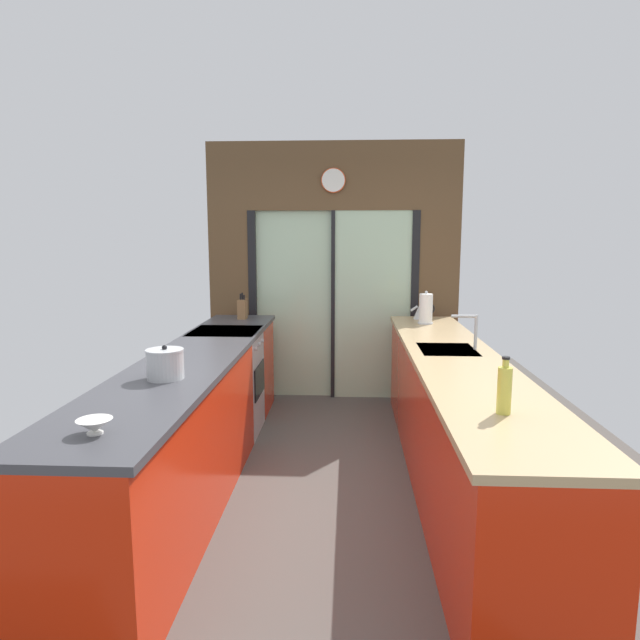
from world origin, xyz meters
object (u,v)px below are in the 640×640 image
Objects in this scene: oven_range at (227,382)px; paper_towel_roll at (426,309)px; knife_block at (242,309)px; kettle at (422,309)px; soap_bottle at (504,389)px; mixing_bowl at (95,426)px; stock_pot at (165,364)px.

paper_towel_roll is (1.80, 0.47, 0.60)m from oven_range.
knife_block is 1.07× the size of kettle.
soap_bottle reaches higher than kettle.
mixing_bowl is at bearing -120.66° from paper_towel_roll.
mixing_bowl is 0.90m from stock_pot.
kettle is (1.78, 2.42, 0.01)m from stock_pot.
kettle is (1.78, 3.32, 0.06)m from mixing_bowl.
paper_towel_roll reaches higher than knife_block.
kettle reaches higher than mixing_bowl.
paper_towel_roll is at bearing 14.76° from oven_range.
oven_range is at bearing 129.65° from soap_bottle.
oven_range is 0.90m from knife_block.
knife_block is at bearing 90.00° from mixing_bowl.
knife_block is at bearing 121.83° from soap_bottle.
knife_block is at bearing 90.00° from stock_pot.
stock_pot is 1.86m from soap_bottle.
kettle is (1.80, 0.79, 0.56)m from oven_range.
soap_bottle is at bearing -90.05° from kettle.
oven_range is at bearing -156.41° from kettle.
oven_range is 6.18× the size of mixing_bowl.
soap_bottle is at bearing -90.00° from paper_towel_roll.
knife_block is at bearing 172.86° from paper_towel_roll.
oven_range is 3.79× the size of kettle.
mixing_bowl is 0.57× the size of knife_block.
oven_range is 2.88m from soap_bottle.
stock_pot is 2.76m from paper_towel_roll.
soap_bottle reaches higher than oven_range.
knife_block is at bearing -177.13° from kettle.
stock_pot is at bearing 163.20° from soap_bottle.
knife_block is 1.20× the size of stock_pot.
paper_towel_roll is at bearing 49.80° from stock_pot.
paper_towel_roll reaches higher than mixing_bowl.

